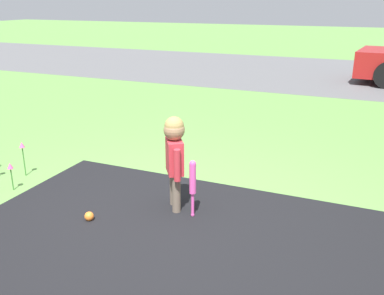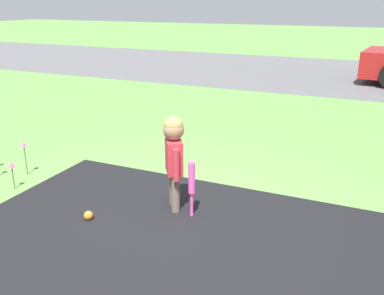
% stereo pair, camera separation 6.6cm
% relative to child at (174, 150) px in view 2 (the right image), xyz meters
% --- Properties ---
extents(ground_plane, '(60.00, 60.00, 0.00)m').
position_rel_child_xyz_m(ground_plane, '(0.07, -0.31, -0.58)').
color(ground_plane, '#5B8C42').
extents(street_strip, '(40.00, 6.00, 0.01)m').
position_rel_child_xyz_m(street_strip, '(0.07, 8.52, -0.57)').
color(street_strip, '#59595B').
rests_on(street_strip, ground).
extents(child, '(0.25, 0.31, 0.89)m').
position_rel_child_xyz_m(child, '(0.00, 0.00, 0.00)').
color(child, '#6B5B4C').
rests_on(child, ground).
extents(baseball_bat, '(0.06, 0.06, 0.54)m').
position_rel_child_xyz_m(baseball_bat, '(0.22, -0.09, -0.23)').
color(baseball_bat, '#E54CA5').
rests_on(baseball_bat, ground).
extents(sports_ball, '(0.08, 0.08, 0.08)m').
position_rel_child_xyz_m(sports_ball, '(-0.60, -0.52, -0.54)').
color(sports_ball, orange).
rests_on(sports_ball, ground).
extents(flower_bed, '(0.69, 0.41, 0.39)m').
position_rel_child_xyz_m(flower_bed, '(-2.01, -0.11, -0.28)').
color(flower_bed, '#38702D').
rests_on(flower_bed, ground).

